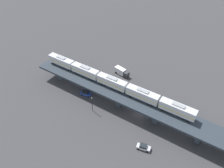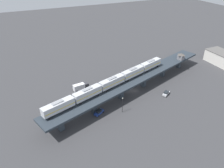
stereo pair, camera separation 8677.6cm
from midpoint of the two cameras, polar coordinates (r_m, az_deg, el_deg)
name	(u,v)px [view 2 (the right image)]	position (r m, az deg, el deg)	size (l,w,h in m)	color
ground_plane	(134,91)	(81.29, -14.71, -15.59)	(400.00, 400.00, 0.00)	#38383A
elevated_viaduct	(134,80)	(77.37, -15.36, -12.72)	(37.07, 89.93, 6.55)	#283039
subway_train	(112,82)	(73.53, -24.93, -14.02)	(22.39, 60.08, 4.45)	silver
signal_hut	(181,56)	(89.63, 3.95, -2.65)	(4.07, 4.07, 3.40)	slate
street_car_silver	(166,93)	(76.01, -4.64, -17.45)	(3.81, 4.70, 1.89)	#B7BABF
street_car_blue	(99,112)	(76.06, -30.18, -23.01)	(3.85, 4.69, 1.89)	#233D93
delivery_truck	(81,87)	(89.88, -30.52, -12.82)	(3.14, 7.43, 3.20)	#333338
street_lamp	(122,104)	(70.41, -23.47, -22.05)	(0.44, 0.44, 6.94)	black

